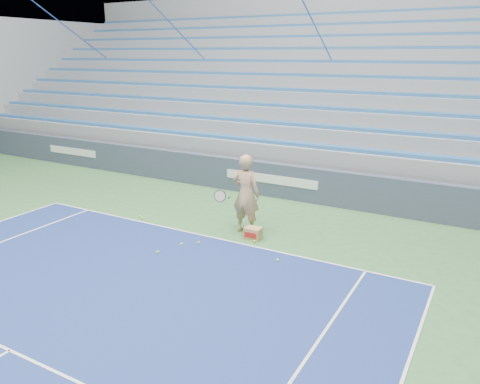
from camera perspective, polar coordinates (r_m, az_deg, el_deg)
name	(u,v)px	position (r m, az deg, el deg)	size (l,w,h in m)	color
sponsor_barrier	(273,180)	(15.10, 3.99, 1.53)	(30.00, 0.32, 1.10)	#374154
bleachers	(333,106)	(20.02, 11.26, 10.24)	(31.00, 9.15, 7.30)	gray
tennis_player	(246,194)	(11.86, 0.72, -0.25)	(0.98, 0.87, 2.06)	tan
ball_box	(253,233)	(11.70, 1.62, -5.05)	(0.41, 0.33, 0.30)	tan
tennis_ball_0	(181,244)	(11.45, -7.17, -6.31)	(0.07, 0.07, 0.07)	#C1EE30
tennis_ball_1	(142,218)	(13.38, -11.91, -3.12)	(0.07, 0.07, 0.07)	#C1EE30
tennis_ball_2	(278,260)	(10.56, 4.62, -8.27)	(0.07, 0.07, 0.07)	#C1EE30
tennis_ball_3	(254,242)	(11.51, 1.77, -6.05)	(0.07, 0.07, 0.07)	#C1EE30
tennis_ball_4	(199,243)	(11.47, -5.06, -6.19)	(0.07, 0.07, 0.07)	#C1EE30
tennis_ball_5	(158,252)	(11.08, -9.97, -7.24)	(0.07, 0.07, 0.07)	#C1EE30
tennis_ball_6	(140,216)	(13.51, -12.09, -2.93)	(0.07, 0.07, 0.07)	#C1EE30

